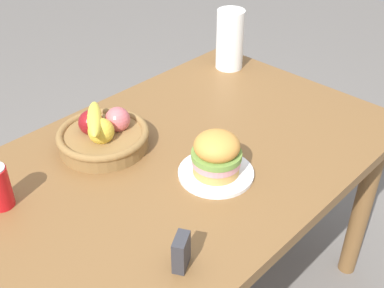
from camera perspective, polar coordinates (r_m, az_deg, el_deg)
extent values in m
cube|color=brown|center=(1.53, -1.11, -1.79)|extent=(1.40, 0.90, 0.04)
cylinder|color=brown|center=(2.03, 19.30, -6.90)|extent=(0.07, 0.07, 0.71)
cylinder|color=brown|center=(2.32, 3.21, 1.20)|extent=(0.07, 0.07, 0.71)
cylinder|color=white|center=(1.43, 2.81, -3.40)|extent=(0.22, 0.22, 0.01)
cylinder|color=tan|center=(1.42, 2.83, -2.74)|extent=(0.14, 0.14, 0.03)
cylinder|color=pink|center=(1.40, 2.86, -1.90)|extent=(0.14, 0.14, 0.02)
cylinder|color=olive|center=(1.39, 2.89, -1.24)|extent=(0.15, 0.15, 0.02)
ellipsoid|color=gold|center=(1.37, 2.93, -0.21)|extent=(0.13, 0.13, 0.08)
cylinder|color=olive|center=(1.56, -10.29, 0.44)|extent=(0.28, 0.28, 0.05)
torus|color=olive|center=(1.55, -10.39, 1.20)|extent=(0.29, 0.29, 0.02)
sphere|color=#D16066|center=(1.55, -8.69, 2.86)|extent=(0.08, 0.08, 0.08)
sphere|color=maroon|center=(1.55, -11.71, 2.47)|extent=(0.08, 0.08, 0.08)
sphere|color=gold|center=(1.50, -10.57, 1.49)|extent=(0.08, 0.08, 0.08)
ellipsoid|color=yellow|center=(1.51, -11.33, 2.90)|extent=(0.16, 0.19, 0.06)
cylinder|color=white|center=(2.00, 4.46, 12.08)|extent=(0.11, 0.11, 0.24)
cube|color=#333338|center=(1.15, -1.27, -12.52)|extent=(0.07, 0.05, 0.09)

